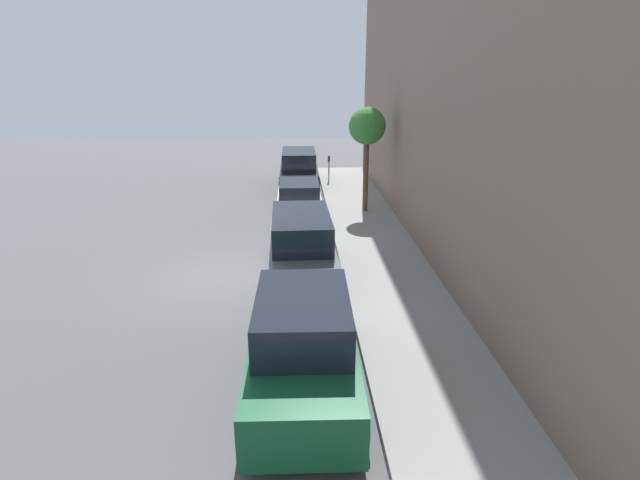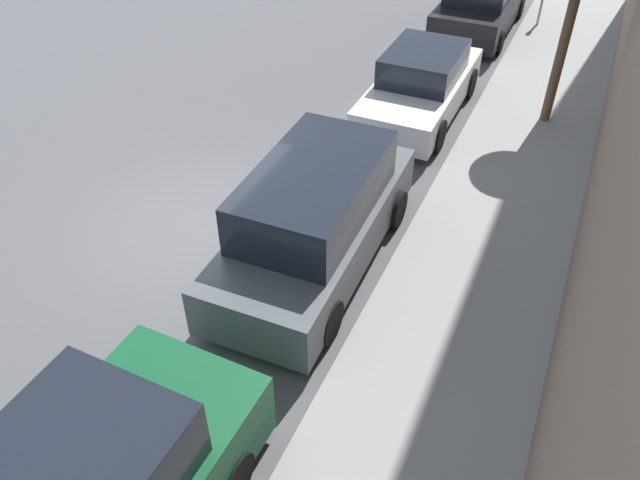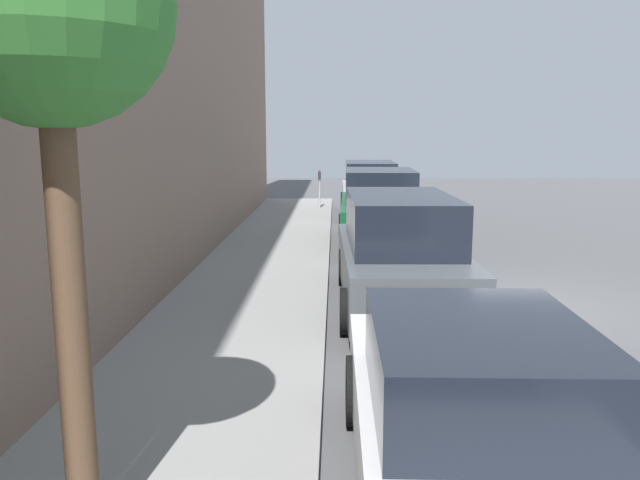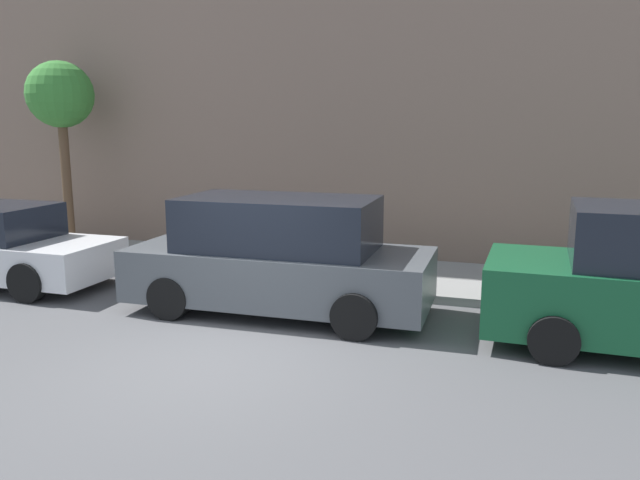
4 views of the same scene
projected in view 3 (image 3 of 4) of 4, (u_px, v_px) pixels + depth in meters
The scene contains 8 objects.
ground_plane at pixel (534, 308), 10.54m from camera, with size 60.00×60.00×0.00m, color #515154.
sidewalk at pixel (246, 301), 10.64m from camera, with size 2.76×32.00×0.15m.
parked_minivan_nearest at pixel (370, 190), 21.97m from camera, with size 2.02×4.91×1.90m.
parked_suv_second at pixel (379, 210), 16.06m from camera, with size 2.08×4.84×1.98m.
parked_minivan_third at pixel (399, 253), 10.46m from camera, with size 2.02×4.94×1.90m.
parked_sedan_fourth at pixel (474, 422), 4.81m from camera, with size 1.92×4.51×1.54m.
parking_meter_near at pixel (319, 185), 22.97m from camera, with size 0.11×0.15×1.39m.
street_tree at pixel (50, 17), 3.72m from camera, with size 1.50×1.50×4.29m.
Camera 3 is at (3.37, 10.27, 2.93)m, focal length 35.00 mm.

